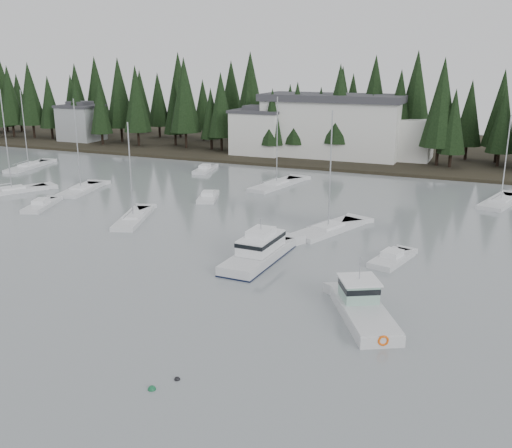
{
  "coord_description": "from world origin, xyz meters",
  "views": [
    {
      "loc": [
        22.5,
        -17.39,
        17.19
      ],
      "look_at": [
        2.57,
        29.42,
        2.5
      ],
      "focal_mm": 40.0,
      "sensor_mm": 36.0,
      "label": 1
    }
  ],
  "objects_px": {
    "house_far_west": "(81,122)",
    "runabout_0": "(41,206)",
    "sailboat_5": "(81,191)",
    "runabout_3": "(205,170)",
    "cabin_cruiser_center": "(259,253)",
    "runabout_1": "(392,260)",
    "sailboat_7": "(29,167)",
    "harbor_inn": "(344,127)",
    "lobster_boat_teal": "(363,310)",
    "sailboat_0": "(277,186)",
    "house_west": "(259,131)",
    "sailboat_9": "(133,220)",
    "runabout_4": "(208,198)",
    "sailboat_3": "(328,231)",
    "sailboat_8": "(500,203)",
    "sailboat_6": "(12,192)"
  },
  "relations": [
    {
      "from": "harbor_inn",
      "to": "sailboat_3",
      "type": "xyz_separation_m",
      "value": [
        10.13,
        -44.51,
        -5.71
      ]
    },
    {
      "from": "cabin_cruiser_center",
      "to": "sailboat_7",
      "type": "distance_m",
      "value": 58.95
    },
    {
      "from": "cabin_cruiser_center",
      "to": "lobster_boat_teal",
      "type": "xyz_separation_m",
      "value": [
        11.13,
        -8.02,
        -0.11
      ]
    },
    {
      "from": "cabin_cruiser_center",
      "to": "house_west",
      "type": "bearing_deg",
      "value": 24.87
    },
    {
      "from": "cabin_cruiser_center",
      "to": "runabout_1",
      "type": "distance_m",
      "value": 11.76
    },
    {
      "from": "sailboat_5",
      "to": "runabout_3",
      "type": "bearing_deg",
      "value": -35.8
    },
    {
      "from": "runabout_0",
      "to": "sailboat_7",
      "type": "bearing_deg",
      "value": 27.76
    },
    {
      "from": "sailboat_7",
      "to": "sailboat_9",
      "type": "bearing_deg",
      "value": -131.6
    },
    {
      "from": "sailboat_9",
      "to": "runabout_4",
      "type": "distance_m",
      "value": 12.51
    },
    {
      "from": "sailboat_5",
      "to": "runabout_1",
      "type": "height_order",
      "value": "sailboat_5"
    },
    {
      "from": "house_far_west",
      "to": "runabout_3",
      "type": "bearing_deg",
      "value": -25.08
    },
    {
      "from": "sailboat_8",
      "to": "house_far_west",
      "type": "bearing_deg",
      "value": 90.64
    },
    {
      "from": "house_far_west",
      "to": "runabout_3",
      "type": "height_order",
      "value": "house_far_west"
    },
    {
      "from": "harbor_inn",
      "to": "sailboat_8",
      "type": "bearing_deg",
      "value": -42.84
    },
    {
      "from": "runabout_3",
      "to": "runabout_1",
      "type": "bearing_deg",
      "value": -141.75
    },
    {
      "from": "sailboat_5",
      "to": "sailboat_8",
      "type": "distance_m",
      "value": 54.56
    },
    {
      "from": "sailboat_5",
      "to": "lobster_boat_teal",
      "type": "bearing_deg",
      "value": -131.12
    },
    {
      "from": "lobster_boat_teal",
      "to": "sailboat_3",
      "type": "height_order",
      "value": "sailboat_3"
    },
    {
      "from": "sailboat_5",
      "to": "sailboat_6",
      "type": "bearing_deg",
      "value": 103.87
    },
    {
      "from": "sailboat_0",
      "to": "runabout_3",
      "type": "xyz_separation_m",
      "value": [
        -14.72,
        6.21,
        0.07
      ]
    },
    {
      "from": "lobster_boat_teal",
      "to": "sailboat_0",
      "type": "distance_m",
      "value": 42.89
    },
    {
      "from": "sailboat_3",
      "to": "sailboat_8",
      "type": "xyz_separation_m",
      "value": [
        16.4,
        19.92,
        -0.01
      ]
    },
    {
      "from": "house_west",
      "to": "sailboat_8",
      "type": "xyz_separation_m",
      "value": [
        41.57,
        -21.25,
        -4.6
      ]
    },
    {
      "from": "house_far_west",
      "to": "house_west",
      "type": "bearing_deg",
      "value": -2.73
    },
    {
      "from": "house_far_west",
      "to": "runabout_0",
      "type": "height_order",
      "value": "house_far_west"
    },
    {
      "from": "cabin_cruiser_center",
      "to": "sailboat_5",
      "type": "xyz_separation_m",
      "value": [
        -32.89,
        15.95,
        -0.58
      ]
    },
    {
      "from": "sailboat_3",
      "to": "runabout_0",
      "type": "bearing_deg",
      "value": 116.71
    },
    {
      "from": "sailboat_5",
      "to": "runabout_3",
      "type": "xyz_separation_m",
      "value": [
        8.47,
        19.73,
        0.06
      ]
    },
    {
      "from": "sailboat_5",
      "to": "sailboat_7",
      "type": "distance_m",
      "value": 22.41
    },
    {
      "from": "harbor_inn",
      "to": "cabin_cruiser_center",
      "type": "bearing_deg",
      "value": -82.85
    },
    {
      "from": "sailboat_9",
      "to": "lobster_boat_teal",
      "type": "bearing_deg",
      "value": -136.0
    },
    {
      "from": "house_west",
      "to": "runabout_1",
      "type": "xyz_separation_m",
      "value": [
        32.94,
        -47.93,
        -4.52
      ]
    },
    {
      "from": "sailboat_9",
      "to": "runabout_1",
      "type": "height_order",
      "value": "sailboat_9"
    },
    {
      "from": "sailboat_5",
      "to": "runabout_0",
      "type": "bearing_deg",
      "value": 175.73
    },
    {
      "from": "sailboat_0",
      "to": "sailboat_7",
      "type": "relative_size",
      "value": 0.98
    },
    {
      "from": "house_west",
      "to": "runabout_0",
      "type": "distance_m",
      "value": 46.32
    },
    {
      "from": "house_far_west",
      "to": "sailboat_5",
      "type": "distance_m",
      "value": 49.5
    },
    {
      "from": "house_west",
      "to": "runabout_3",
      "type": "bearing_deg",
      "value": -98.31
    },
    {
      "from": "sailboat_5",
      "to": "sailboat_7",
      "type": "xyz_separation_m",
      "value": [
        -19.66,
        10.75,
        -0.0
      ]
    },
    {
      "from": "sailboat_3",
      "to": "runabout_1",
      "type": "bearing_deg",
      "value": -110.73
    },
    {
      "from": "sailboat_9",
      "to": "runabout_0",
      "type": "distance_m",
      "value": 13.67
    },
    {
      "from": "harbor_inn",
      "to": "runabout_1",
      "type": "height_order",
      "value": "harbor_inn"
    },
    {
      "from": "house_far_west",
      "to": "sailboat_3",
      "type": "height_order",
      "value": "sailboat_3"
    },
    {
      "from": "sailboat_3",
      "to": "sailboat_7",
      "type": "relative_size",
      "value": 0.99
    },
    {
      "from": "sailboat_7",
      "to": "runabout_0",
      "type": "height_order",
      "value": "sailboat_7"
    },
    {
      "from": "lobster_boat_teal",
      "to": "sailboat_7",
      "type": "xyz_separation_m",
      "value": [
        -63.68,
        34.72,
        -0.48
      ]
    },
    {
      "from": "cabin_cruiser_center",
      "to": "runabout_1",
      "type": "relative_size",
      "value": 1.7
    },
    {
      "from": "lobster_boat_teal",
      "to": "runabout_1",
      "type": "distance_m",
      "value": 12.3
    },
    {
      "from": "runabout_1",
      "to": "sailboat_9",
      "type": "bearing_deg",
      "value": 99.0
    },
    {
      "from": "sailboat_6",
      "to": "sailboat_7",
      "type": "bearing_deg",
      "value": 65.46
    }
  ]
}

